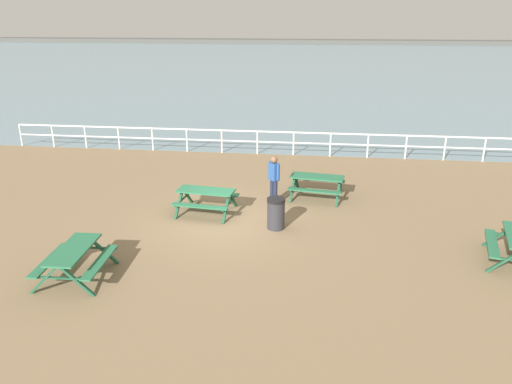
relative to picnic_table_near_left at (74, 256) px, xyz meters
name	(u,v)px	position (x,y,z in m)	size (l,w,h in m)	color
ground_plane	(227,222)	(2.96, 4.00, -0.68)	(30.00, 24.00, 0.20)	#846B4C
sea_band	(300,63)	(2.96, 56.75, -0.58)	(142.00, 90.00, 0.01)	gray
distant_shoreline	(309,44)	(2.96, 99.75, -0.58)	(142.00, 6.00, 1.80)	#4C4C47
seaward_railing	(257,138)	(2.96, 11.75, 0.15)	(23.07, 0.07, 1.08)	white
picnic_table_near_left	(74,256)	(0.00, 0.00, 0.00)	(1.61, 1.86, 0.80)	#286B47
picnic_table_near_right	(317,181)	(5.71, 6.36, 0.00)	(1.99, 1.76, 0.80)	#286B47
picnic_table_far_left	(206,196)	(2.21, 4.49, 0.00)	(1.95, 1.71, 0.80)	#286B47
visitor	(274,177)	(4.28, 5.54, 0.36)	(0.39, 0.42, 1.66)	#1E2338
litter_bin	(276,213)	(4.54, 3.54, -0.10)	(0.55, 0.55, 0.95)	#2D2D33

